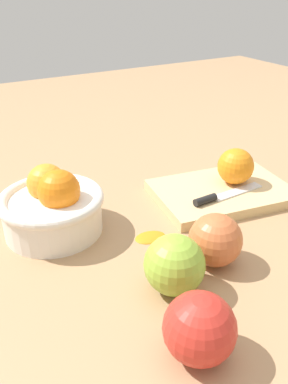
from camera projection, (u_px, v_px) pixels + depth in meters
name	position (u px, v px, depth m)	size (l,w,h in m)	color
ground_plane	(179.00, 232.00, 0.68)	(2.40, 2.40, 0.00)	tan
bowl	(53.00, 206.00, 0.66)	(0.17, 0.17, 0.11)	white
cutting_board	(222.00, 192.00, 0.78)	(0.26, 0.17, 0.02)	#DBB77F
orange_on_board	(236.00, 166.00, 0.78)	(0.07, 0.07, 0.07)	orange
knife	(219.00, 196.00, 0.74)	(0.16, 0.02, 0.01)	silver
apple_front_left	(199.00, 328.00, 0.44)	(0.08, 0.08, 0.08)	red
apple_front_left_2	(174.00, 265.00, 0.54)	(0.08, 0.08, 0.08)	#8EB738
apple_front_center	(218.00, 239.00, 0.59)	(0.08, 0.08, 0.08)	#CC6638
citrus_peel	(150.00, 236.00, 0.66)	(0.05, 0.04, 0.01)	orange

